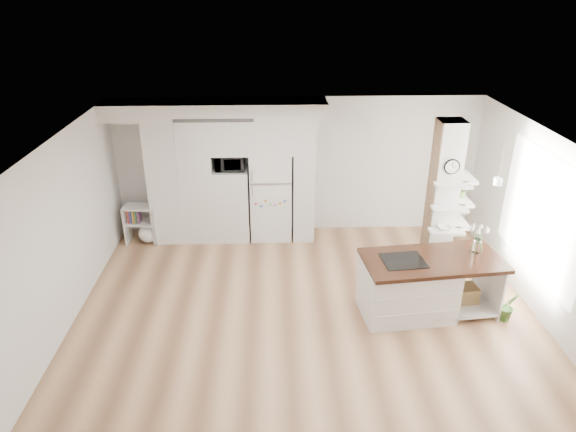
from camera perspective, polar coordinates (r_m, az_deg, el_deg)
name	(u,v)px	position (r m, az deg, el deg)	size (l,w,h in m)	color
floor	(306,315)	(7.99, 2.03, -10.91)	(7.00, 6.00, 0.01)	tan
room	(308,204)	(7.07, 2.25, 1.37)	(7.04, 6.04, 2.72)	white
cabinet_wall	(221,165)	(9.71, -7.46, 5.67)	(4.00, 0.71, 2.70)	silver
refrigerator	(271,195)	(9.90, -1.92, 2.35)	(0.78, 0.69, 1.75)	white
column	(448,202)	(8.77, 17.39, 1.44)	(0.69, 0.90, 2.70)	silver
window	(541,215)	(8.46, 26.30, 0.13)	(2.40, 2.40, 0.00)	white
pendant_light	(430,180)	(7.42, 15.46, 3.82)	(0.12, 0.12, 0.10)	white
kitchen_island	(415,285)	(8.01, 13.91, -7.48)	(2.14, 1.19, 1.49)	silver
bookshelf	(144,226)	(10.26, -15.66, -1.13)	(0.67, 0.43, 0.76)	silver
floor_plant_a	(508,306)	(8.41, 23.28, -9.19)	(0.27, 0.22, 0.49)	#3F712D
floor_plant_b	(478,266)	(9.35, 20.41, -5.21)	(0.26, 0.26, 0.46)	#3F712D
microwave	(230,162)	(9.63, -6.47, 5.96)	(0.54, 0.37, 0.30)	#2D2D2D
shelf_plant	(462,189)	(8.94, 18.73, 2.91)	(0.27, 0.23, 0.30)	#3F712D
decor_bowl	(445,228)	(8.69, 17.06, -1.29)	(0.22, 0.22, 0.05)	white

